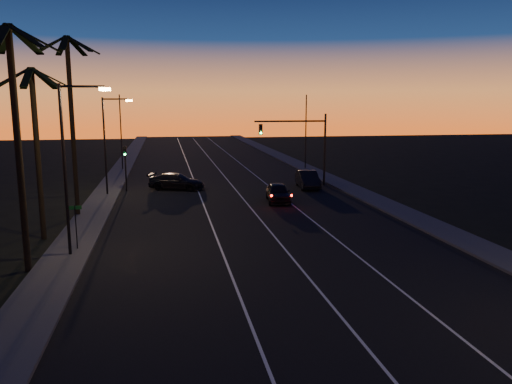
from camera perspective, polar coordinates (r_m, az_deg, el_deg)
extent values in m
cube|color=black|center=(38.06, -1.22, -2.03)|extent=(20.00, 170.00, 0.01)
cube|color=#3C3C39|center=(37.95, -18.18, -2.46)|extent=(2.40, 170.00, 0.16)
cube|color=#3C3C39|center=(41.29, 14.32, -1.27)|extent=(2.40, 170.00, 0.16)
cube|color=silver|center=(37.71, -5.73, -2.17)|extent=(0.12, 160.00, 0.01)
cube|color=silver|center=(38.13, -0.48, -1.98)|extent=(0.12, 160.00, 0.01)
cube|color=silver|center=(38.87, 4.61, -1.78)|extent=(0.12, 160.00, 0.01)
cylinder|color=black|center=(25.72, -25.50, 4.06)|extent=(0.32, 0.32, 11.50)
cube|color=black|center=(25.79, -23.97, 15.76)|extent=(2.18, 0.92, 1.18)
cube|color=black|center=(26.60, -24.89, 15.50)|extent=(1.25, 2.12, 1.18)
cube|color=black|center=(26.81, -26.87, 15.30)|extent=(1.34, 2.09, 1.18)
cube|color=black|center=(24.76, -27.03, 15.81)|extent=(0.45, 2.16, 1.18)
cube|color=black|center=(24.96, -24.88, 15.91)|extent=(1.95, 1.61, 1.18)
cylinder|color=black|center=(31.73, -23.68, 3.81)|extent=(0.32, 0.32, 10.00)
cube|color=black|center=(31.65, -22.31, 11.95)|extent=(2.18, 0.92, 1.18)
cube|color=black|center=(32.46, -23.09, 11.83)|extent=(1.25, 2.12, 1.18)
cube|color=black|center=(32.64, -24.71, 11.71)|extent=(1.34, 2.09, 1.18)
cube|color=black|center=(32.07, -26.01, 11.65)|extent=(2.18, 0.82, 1.18)
cube|color=black|center=(31.15, -26.04, 11.72)|extent=(1.90, 1.69, 1.18)
cube|color=black|center=(30.58, -24.69, 11.87)|extent=(0.45, 2.16, 1.18)
cube|color=black|center=(30.80, -22.99, 11.97)|extent=(1.95, 1.61, 1.18)
cylinder|color=black|center=(37.31, -20.23, 6.79)|extent=(0.32, 0.32, 12.50)
cube|color=black|center=(37.56, -19.11, 15.58)|extent=(2.18, 0.92, 1.18)
cube|color=black|center=(38.34, -19.86, 15.41)|extent=(1.25, 2.12, 1.18)
cube|color=black|center=(38.47, -21.26, 15.31)|extent=(1.34, 2.09, 1.18)
cube|color=black|center=(37.86, -22.33, 15.34)|extent=(2.18, 0.82, 1.18)
cube|color=black|center=(36.95, -22.26, 15.49)|extent=(1.90, 1.69, 1.18)
cube|color=black|center=(36.42, -21.04, 15.65)|extent=(0.45, 2.16, 1.18)
cube|color=black|center=(36.70, -19.62, 15.69)|extent=(1.95, 1.61, 1.18)
cylinder|color=black|center=(27.44, -21.01, 2.07)|extent=(0.16, 0.16, 9.00)
cylinder|color=black|center=(27.04, -19.27, 11.32)|extent=(2.20, 0.12, 0.12)
cube|color=#FFB866|center=(26.89, -16.89, 11.18)|extent=(0.55, 0.26, 0.16)
cylinder|color=black|center=(45.18, -16.88, 4.92)|extent=(0.16, 0.16, 8.50)
cylinder|color=black|center=(44.91, -15.74, 10.19)|extent=(2.20, 0.12, 0.12)
cube|color=#FFB866|center=(44.82, -14.31, 10.09)|extent=(0.55, 0.26, 0.16)
cylinder|color=black|center=(28.95, -19.86, -3.92)|extent=(0.06, 0.06, 2.60)
cube|color=#0D5019|center=(28.71, -20.00, -1.69)|extent=(0.70, 0.03, 0.20)
cylinder|color=black|center=(49.41, 7.86, 4.80)|extent=(0.20, 0.20, 7.00)
cylinder|color=black|center=(48.25, 3.95, 8.08)|extent=(7.00, 0.16, 0.16)
cube|color=black|center=(47.65, 0.53, 7.17)|extent=(0.32, 0.28, 1.00)
sphere|color=black|center=(47.47, 0.57, 7.54)|extent=(0.20, 0.20, 0.20)
sphere|color=black|center=(47.48, 0.57, 7.16)|extent=(0.20, 0.20, 0.20)
sphere|color=#14FF59|center=(47.50, 0.57, 6.77)|extent=(0.20, 0.20, 0.20)
cylinder|color=black|center=(47.24, -14.68, 2.61)|extent=(0.14, 0.14, 4.20)
cube|color=black|center=(47.07, -14.76, 4.54)|extent=(0.28, 0.25, 0.90)
sphere|color=black|center=(46.89, -14.79, 4.86)|extent=(0.18, 0.18, 0.18)
sphere|color=black|center=(46.92, -14.78, 4.52)|extent=(0.18, 0.18, 0.18)
sphere|color=#14FF59|center=(46.94, -14.76, 4.18)|extent=(0.18, 0.18, 0.18)
cylinder|color=black|center=(62.04, -15.17, 6.55)|extent=(0.14, 0.14, 9.00)
cylinder|color=black|center=(61.21, 5.71, 6.80)|extent=(0.14, 0.14, 9.00)
imported|color=black|center=(40.96, 2.54, -0.05)|extent=(2.37, 4.71, 1.54)
sphere|color=#FF0F05|center=(38.20, 1.79, -0.42)|extent=(0.18, 0.18, 0.18)
sphere|color=#FF0F05|center=(38.37, 4.09, -0.39)|extent=(0.18, 0.18, 0.18)
imported|color=black|center=(47.87, 5.92, 1.44)|extent=(2.16, 5.06, 1.62)
imported|color=black|center=(47.29, -9.06, 1.19)|extent=(5.63, 3.73, 1.52)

